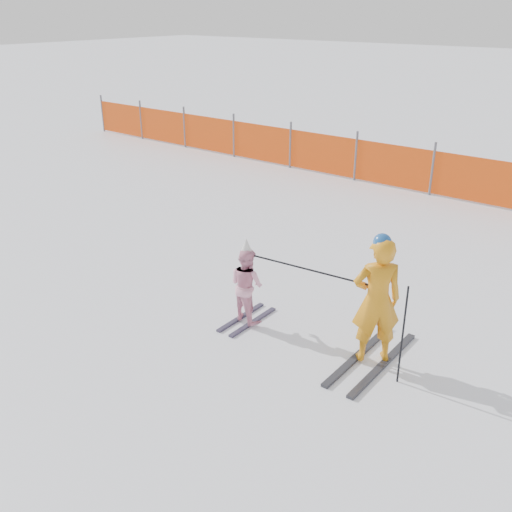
{
  "coord_description": "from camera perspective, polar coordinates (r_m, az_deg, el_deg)",
  "views": [
    {
      "loc": [
        4.32,
        -5.04,
        4.1
      ],
      "look_at": [
        0.0,
        0.5,
        1.0
      ],
      "focal_mm": 40.0,
      "sensor_mm": 36.0,
      "label": 1
    }
  ],
  "objects": [
    {
      "name": "ground",
      "position": [
        7.81,
        -2.28,
        -7.91
      ],
      "size": [
        120.0,
        120.0,
        0.0
      ],
      "primitive_type": "plane",
      "color": "white",
      "rests_on": "ground"
    },
    {
      "name": "adult",
      "position": [
        7.0,
        11.97,
        -4.42
      ],
      "size": [
        0.71,
        1.69,
        1.72
      ],
      "color": "black",
      "rests_on": "ground"
    },
    {
      "name": "child",
      "position": [
        7.86,
        -0.94,
        -2.83
      ],
      "size": [
        0.58,
        0.99,
        1.26
      ],
      "color": "black",
      "rests_on": "ground"
    },
    {
      "name": "ski_poles",
      "position": [
        7.01,
        9.11,
        -4.07
      ],
      "size": [
        2.2,
        0.21,
        1.27
      ],
      "color": "black",
      "rests_on": "ground"
    },
    {
      "name": "safety_fence",
      "position": [
        15.51,
        4.85,
        10.52
      ],
      "size": [
        17.02,
        0.06,
        1.25
      ],
      "color": "#595960",
      "rests_on": "ground"
    }
  ]
}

